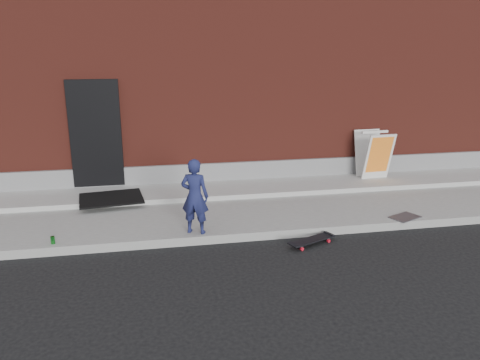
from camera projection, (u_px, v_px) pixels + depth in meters
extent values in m
plane|color=black|center=(245.00, 242.00, 7.85)|extent=(80.00, 80.00, 0.00)
cube|color=gray|center=(230.00, 209.00, 9.25)|extent=(20.00, 3.00, 0.15)
cube|color=gray|center=(223.00, 189.00, 10.06)|extent=(20.00, 1.20, 0.10)
cube|color=maroon|center=(198.00, 70.00, 13.78)|extent=(20.00, 8.00, 5.00)
cube|color=slate|center=(219.00, 172.00, 10.53)|extent=(20.00, 0.10, 0.40)
cube|color=black|center=(96.00, 134.00, 9.80)|extent=(1.05, 0.12, 2.25)
imported|color=#191E48|center=(195.00, 196.00, 7.68)|extent=(0.54, 0.45, 1.27)
cylinder|color=red|center=(321.00, 237.00, 7.96)|extent=(0.07, 0.06, 0.06)
cylinder|color=red|center=(329.00, 241.00, 7.81)|extent=(0.07, 0.06, 0.06)
cylinder|color=red|center=(294.00, 245.00, 7.64)|extent=(0.07, 0.06, 0.06)
cylinder|color=red|center=(302.00, 249.00, 7.50)|extent=(0.07, 0.06, 0.06)
cube|color=#B1B1B6|center=(325.00, 237.00, 7.88)|extent=(0.12, 0.19, 0.02)
cube|color=#B1B1B6|center=(298.00, 245.00, 7.56)|extent=(0.12, 0.19, 0.02)
cube|color=black|center=(312.00, 240.00, 7.71)|extent=(0.87, 0.54, 0.02)
cube|color=silver|center=(379.00, 157.00, 10.51)|extent=(0.67, 0.34, 1.05)
cube|color=silver|center=(368.00, 152.00, 10.95)|extent=(0.67, 0.34, 1.05)
cube|color=yellow|center=(379.00, 159.00, 10.50)|extent=(0.55, 0.26, 0.84)
cube|color=silver|center=(375.00, 132.00, 10.58)|extent=(0.65, 0.10, 0.05)
cylinder|color=#198124|center=(53.00, 240.00, 7.38)|extent=(0.08, 0.08, 0.12)
cube|color=black|center=(111.00, 198.00, 9.25)|extent=(1.32, 1.12, 0.03)
cube|color=#515156|center=(405.00, 217.00, 8.54)|extent=(0.63, 0.53, 0.02)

